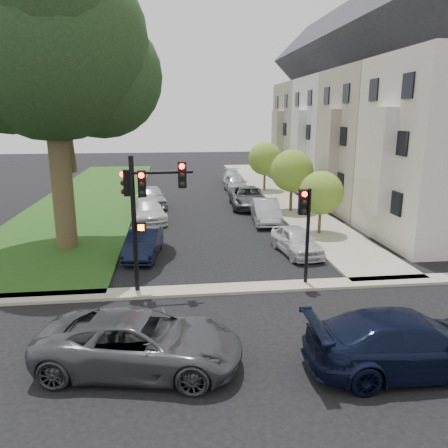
{
  "coord_description": "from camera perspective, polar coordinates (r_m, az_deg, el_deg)",
  "views": [
    {
      "loc": [
        -2.36,
        -14.24,
        6.84
      ],
      "look_at": [
        0.0,
        5.0,
        2.0
      ],
      "focal_mm": 35.0,
      "sensor_mm": 36.0,
      "label": 1
    }
  ],
  "objects": [
    {
      "name": "car_parked_5",
      "position": [
        21.97,
        -10.45,
        -2.5
      ],
      "size": [
        1.9,
        4.26,
        1.36
      ],
      "primitive_type": "imported",
      "rotation": [
        0.0,
        0.0,
        -0.11
      ],
      "color": "black",
      "rests_on": "ground"
    },
    {
      "name": "sidewalk_right",
      "position": [
        39.89,
        6.32,
        4.15
      ],
      "size": [
        3.5,
        44.0,
        0.12
      ],
      "primitive_type": "cube",
      "color": "gray",
      "rests_on": "ground"
    },
    {
      "name": "grass_strip",
      "position": [
        39.4,
        -16.62,
        3.52
      ],
      "size": [
        8.0,
        44.0,
        0.12
      ],
      "primitive_type": "cube",
      "color": "#254317",
      "rests_on": "ground"
    },
    {
      "name": "car_parked_6",
      "position": [
        29.33,
        -9.81,
        1.75
      ],
      "size": [
        2.74,
        5.14,
        1.42
      ],
      "primitive_type": "imported",
      "rotation": [
        0.0,
        0.0,
        0.16
      ],
      "color": "silver",
      "rests_on": "ground"
    },
    {
      "name": "ground",
      "position": [
        15.97,
        2.23,
        -11.35
      ],
      "size": [
        140.0,
        140.0,
        0.0
      ],
      "primitive_type": "plane",
      "color": "black",
      "rests_on": "ground"
    },
    {
      "name": "car_cross_far",
      "position": [
        13.3,
        23.05,
        -14.07
      ],
      "size": [
        5.74,
        2.41,
        1.66
      ],
      "primitive_type": "imported",
      "rotation": [
        0.0,
        0.0,
        1.56
      ],
      "color": "black",
      "rests_on": "ground"
    },
    {
      "name": "car_parked_4",
      "position": [
        45.45,
        1.02,
        6.21
      ],
      "size": [
        2.37,
        4.74,
        1.32
      ],
      "primitive_type": "imported",
      "rotation": [
        0.0,
        0.0,
        -0.12
      ],
      "color": "#999BA0",
      "rests_on": "ground"
    },
    {
      "name": "car_cross_near",
      "position": [
        12.64,
        -10.85,
        -14.89
      ],
      "size": [
        6.01,
        3.61,
        1.56
      ],
      "primitive_type": "imported",
      "rotation": [
        0.0,
        0.0,
        1.38
      ],
      "color": "#3F4247",
      "rests_on": "ground"
    },
    {
      "name": "eucalyptus",
      "position": [
        23.82,
        -22.02,
        21.09
      ],
      "size": [
        10.51,
        9.53,
        14.88
      ],
      "color": "#433621",
      "rests_on": "ground"
    },
    {
      "name": "sidewalk_cross",
      "position": [
        17.75,
        1.19,
        -8.43
      ],
      "size": [
        60.0,
        1.0,
        0.12
      ],
      "primitive_type": "cube",
      "color": "gray",
      "rests_on": "ground"
    },
    {
      "name": "house_c",
      "position": [
        40.07,
        15.12,
        13.69
      ],
      "size": [
        7.7,
        7.55,
        15.97
      ],
      "color": "silver",
      "rests_on": "ground"
    },
    {
      "name": "house_d",
      "position": [
        47.12,
        11.66,
        13.86
      ],
      "size": [
        7.7,
        7.55,
        15.97
      ],
      "color": "#AAA8A0",
      "rests_on": "ground"
    },
    {
      "name": "small_tree_b",
      "position": [
        31.54,
        8.87,
        6.87
      ],
      "size": [
        3.01,
        3.01,
        4.51
      ],
      "color": "#433621",
      "rests_on": "ground"
    },
    {
      "name": "house_b",
      "position": [
        33.22,
        20.03,
        13.37
      ],
      "size": [
        7.7,
        7.55,
        15.97
      ],
      "color": "gray",
      "rests_on": "ground"
    },
    {
      "name": "car_parked_1",
      "position": [
        28.53,
        5.48,
        1.65
      ],
      "size": [
        1.99,
        4.72,
        1.51
      ],
      "primitive_type": "imported",
      "rotation": [
        0.0,
        0.0,
        -0.09
      ],
      "color": "#999BA0",
      "rests_on": "ground"
    },
    {
      "name": "car_parked_3",
      "position": [
        40.16,
        1.54,
        5.36
      ],
      "size": [
        1.89,
        4.67,
        1.59
      ],
      "primitive_type": "imported",
      "rotation": [
        0.0,
        0.0,
        0.0
      ],
      "color": "#999BA0",
      "rests_on": "ground"
    },
    {
      "name": "small_tree_a",
      "position": [
        25.73,
        12.57,
        3.99
      ],
      "size": [
        2.51,
        2.51,
        3.77
      ],
      "color": "#433621",
      "rests_on": "ground"
    },
    {
      "name": "traffic_signal_main",
      "position": [
        16.79,
        -10.35,
        3.08
      ],
      "size": [
        2.63,
        0.68,
        5.39
      ],
      "color": "black",
      "rests_on": "ground"
    },
    {
      "name": "traffic_signal_secondary",
      "position": [
        17.72,
        10.54,
        0.66
      ],
      "size": [
        0.52,
        0.42,
        4.04
      ],
      "color": "black",
      "rests_on": "ground"
    },
    {
      "name": "car_parked_0",
      "position": [
        22.33,
        9.44,
        -2.16
      ],
      "size": [
        2.09,
        4.22,
        1.38
      ],
      "primitive_type": "imported",
      "rotation": [
        0.0,
        0.0,
        0.11
      ],
      "color": "silver",
      "rests_on": "ground"
    },
    {
      "name": "car_parked_2",
      "position": [
        33.33,
        3.14,
        3.51
      ],
      "size": [
        2.9,
        5.71,
        1.55
      ],
      "primitive_type": "imported",
      "rotation": [
        0.0,
        0.0,
        -0.06
      ],
      "color": "#3F4247",
      "rests_on": "ground"
    },
    {
      "name": "small_tree_c",
      "position": [
        40.26,
        5.37,
        8.49
      ],
      "size": [
        3.01,
        3.01,
        4.51
      ],
      "color": "#433621",
      "rests_on": "ground"
    },
    {
      "name": "car_parked_7",
      "position": [
        34.05,
        -9.39,
        3.58
      ],
      "size": [
        2.63,
        4.84,
        1.56
      ],
      "primitive_type": "imported",
      "rotation": [
        0.0,
        0.0,
        0.18
      ],
      "color": "#999BA0",
      "rests_on": "ground"
    }
  ]
}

